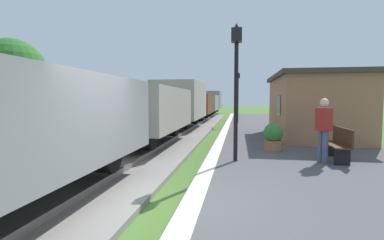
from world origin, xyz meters
name	(u,v)px	position (x,y,z in m)	size (l,w,h in m)	color
ground_plane	(168,217)	(0.00, 0.00, 0.00)	(160.00, 160.00, 0.00)	#47702D
platform_slab	(380,223)	(3.20, 0.00, 0.12)	(6.00, 60.00, 0.25)	#4C4C4F
platform_edge_stripe	(191,203)	(0.40, 0.00, 0.25)	(0.36, 60.00, 0.01)	silver
track_ballast	(37,205)	(-2.40, 0.00, 0.06)	(3.80, 60.00, 0.12)	gray
rail_near	(74,200)	(-1.68, 0.00, 0.19)	(0.07, 60.00, 0.14)	slate
rail_far	(1,195)	(-3.12, 0.00, 0.19)	(0.07, 60.00, 0.14)	slate
freight_train	(191,105)	(-2.40, 16.86, 1.51)	(2.50, 39.20, 2.72)	gray
station_hut	(313,106)	(4.40, 8.94, 1.65)	(3.50, 5.80, 2.78)	#9E6B4C
bench_near_hut	(338,144)	(3.83, 3.87, 0.72)	(0.42, 1.50, 0.91)	#422819
person_waiting	(323,128)	(3.34, 3.46, 1.18)	(0.38, 0.45, 1.71)	#474C66
potted_planter	(273,136)	(2.28, 5.19, 0.72)	(0.64, 0.64, 0.92)	#9E6642
lamp_post_near	(236,67)	(1.06, 3.35, 2.80)	(0.28, 0.28, 3.70)	black
lamp_post_far	(238,87)	(1.06, 16.59, 2.80)	(0.28, 0.28, 3.70)	black
tree_trackside_far	(12,72)	(-10.12, 8.36, 3.31)	(3.30, 3.30, 4.97)	#4C3823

